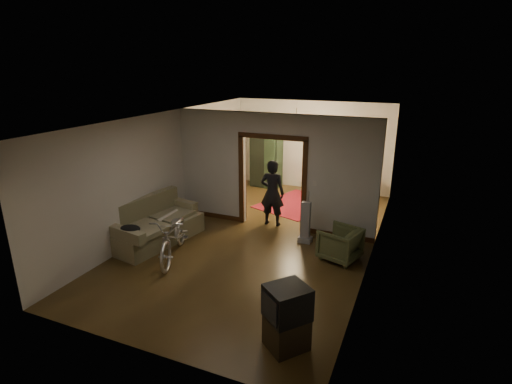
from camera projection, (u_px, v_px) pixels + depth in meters
The scene contains 24 objects.
floor at pixel (261, 237), 9.36m from camera, with size 5.00×8.50×0.01m, color #382712.
ceiling at pixel (261, 117), 8.50m from camera, with size 5.00×8.50×0.01m, color white.
wall_back at pixel (312, 146), 12.66m from camera, with size 5.00×0.02×2.80m, color beige.
wall_left at pixel (168, 169), 9.86m from camera, with size 0.02×8.50×2.80m, color beige.
wall_right at pixel (376, 193), 8.00m from camera, with size 0.02×8.50×2.80m, color beige.
partition_wall at pixel (273, 172), 9.59m from camera, with size 5.00×0.14×2.80m, color beige.
door_casing at pixel (273, 184), 9.68m from camera, with size 1.74×0.20×2.32m, color #381E0C.
far_window at pixel (334, 143), 12.32m from camera, with size 0.98×0.06×1.28m, color black.
chandelier at pixel (296, 123), 10.83m from camera, with size 0.24×0.24×0.24m, color #FFE0A5.
light_switch at pixel (314, 183), 9.18m from camera, with size 0.08×0.01×0.12m, color silver.
sofa at pixel (156, 221), 8.98m from camera, with size 0.98×2.17×1.00m, color #736F4C.
rolled_paper at pixel (168, 216), 9.20m from camera, with size 0.09×0.09×0.75m, color beige.
jacket at pixel (130, 229), 8.11m from camera, with size 0.45×0.33×0.13m, color black.
bicycle at pixel (174, 236), 8.24m from camera, with size 0.65×1.87×0.98m, color silver.
armchair at pixel (340, 244), 8.21m from camera, with size 0.73×0.75×0.69m, color #505731.
tv_stand at pixel (287, 332), 5.67m from camera, with size 0.54×0.49×0.49m, color black.
crt_tv at pixel (287, 303), 5.52m from camera, with size 0.56×0.50×0.48m, color black.
vacuum at pixel (306, 222), 8.97m from camera, with size 0.29×0.24×0.96m, color gray.
person at pixel (272, 193), 9.85m from camera, with size 0.61×0.40×1.67m, color black.
oriental_rug at pixel (297, 204), 11.56m from camera, with size 1.67×2.20×0.02m, color maroon.
locker at pixel (266, 158), 12.99m from camera, with size 0.96×0.53×1.91m, color #213520.
globe at pixel (266, 128), 12.68m from camera, with size 0.26×0.26×0.26m, color #1E5972.
desk at pixel (346, 185), 11.94m from camera, with size 1.10×0.62×0.82m, color black.
desk_chair at pixel (322, 185), 11.78m from camera, with size 0.40×0.40×0.90m, color black.
Camera 1 is at (3.24, -7.95, 3.88)m, focal length 28.00 mm.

